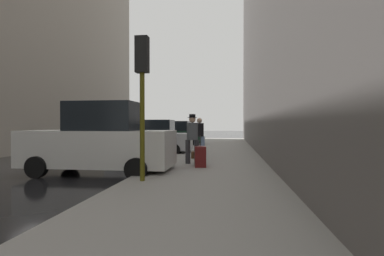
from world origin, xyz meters
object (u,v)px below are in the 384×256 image
object	(u,v)px
pedestrian_in_jeans	(199,134)
rolling_suitcase	(200,156)
fire_hydrant	(188,144)
pedestrian_with_beanie	(192,136)
parked_white_van	(101,141)
traffic_light	(142,76)
parked_silver_sedan	(151,138)
parked_dark_green_sedan	(174,134)
duffel_bag	(196,155)

from	to	relation	value
pedestrian_in_jeans	rolling_suitcase	bearing A→B (deg)	-83.75
fire_hydrant	pedestrian_with_beanie	bearing A→B (deg)	-80.07
parked_white_van	rolling_suitcase	bearing A→B (deg)	17.84
traffic_light	parked_white_van	bearing A→B (deg)	137.89
pedestrian_with_beanie	traffic_light	bearing A→B (deg)	-103.59
pedestrian_in_jeans	parked_silver_sedan	bearing A→B (deg)	155.62
parked_dark_green_sedan	duffel_bag	distance (m)	9.17
parked_dark_green_sedan	fire_hydrant	bearing A→B (deg)	-71.92
parked_white_van	fire_hydrant	bearing A→B (deg)	75.01
parked_silver_sedan	rolling_suitcase	bearing A→B (deg)	-59.19
parked_silver_sedan	duffel_bag	size ratio (longest dim) A/B	9.64
fire_hydrant	pedestrian_with_beanie	xyz separation A→B (m)	(0.88, -5.00, 0.64)
pedestrian_with_beanie	pedestrian_in_jeans	distance (m)	3.16
parked_dark_green_sedan	traffic_light	distance (m)	14.19
parked_dark_green_sedan	parked_silver_sedan	bearing A→B (deg)	-90.00
traffic_light	duffel_bag	size ratio (longest dim) A/B	8.18
traffic_light	rolling_suitcase	size ratio (longest dim) A/B	3.46
parked_white_van	parked_silver_sedan	world-z (taller)	parked_white_van
traffic_light	fire_hydrant	bearing A→B (deg)	90.34
rolling_suitcase	duffel_bag	xyz separation A→B (m)	(-0.44, 2.51, -0.20)
fire_hydrant	pedestrian_with_beanie	distance (m)	5.11
parked_dark_green_sedan	parked_white_van	bearing A→B (deg)	-90.00
parked_silver_sedan	pedestrian_in_jeans	distance (m)	2.88
pedestrian_with_beanie	parked_dark_green_sedan	bearing A→B (deg)	104.28
parked_white_van	parked_dark_green_sedan	distance (m)	12.26
parked_silver_sedan	traffic_light	distance (m)	8.20
parked_silver_sedan	parked_dark_green_sedan	bearing A→B (deg)	90.00
parked_white_van	parked_dark_green_sedan	xyz separation A→B (m)	(0.00, 12.26, -0.18)
traffic_light	rolling_suitcase	bearing A→B (deg)	65.90
parked_white_van	duffel_bag	xyz separation A→B (m)	(2.60, 3.48, -0.74)
parked_white_van	duffel_bag	distance (m)	4.41
fire_hydrant	traffic_light	size ratio (longest dim) A/B	0.20
parked_white_van	rolling_suitcase	distance (m)	3.24
parked_dark_green_sedan	duffel_bag	bearing A→B (deg)	-73.52
parked_silver_sedan	duffel_bag	bearing A→B (deg)	-44.95
parked_white_van	parked_silver_sedan	xyz separation A→B (m)	(0.00, 6.08, -0.18)
parked_white_van	traffic_light	distance (m)	3.04
pedestrian_in_jeans	duffel_bag	xyz separation A→B (m)	(-0.02, -1.41, -0.81)
fire_hydrant	rolling_suitcase	distance (m)	5.89
parked_white_van	fire_hydrant	distance (m)	6.99
rolling_suitcase	parked_dark_green_sedan	bearing A→B (deg)	105.08
parked_white_van	parked_silver_sedan	bearing A→B (deg)	90.00
pedestrian_with_beanie	rolling_suitcase	xyz separation A→B (m)	(0.36, -0.76, -0.65)
parked_dark_green_sedan	rolling_suitcase	world-z (taller)	parked_dark_green_sedan
fire_hydrant	pedestrian_in_jeans	size ratio (longest dim) A/B	0.41
fire_hydrant	rolling_suitcase	bearing A→B (deg)	-77.87
parked_silver_sedan	traffic_light	world-z (taller)	traffic_light
parked_white_van	pedestrian_in_jeans	size ratio (longest dim) A/B	2.69
pedestrian_in_jeans	rolling_suitcase	xyz separation A→B (m)	(0.43, -3.91, -0.61)
parked_white_van	rolling_suitcase	size ratio (longest dim) A/B	4.43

